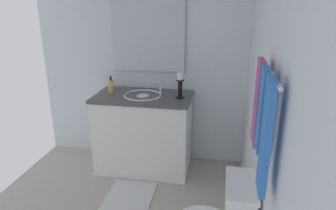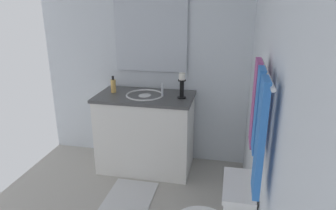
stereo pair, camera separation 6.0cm
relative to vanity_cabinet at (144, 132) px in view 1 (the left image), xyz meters
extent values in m
cube|color=silver|center=(1.21, 1.10, 0.80)|extent=(3.08, 0.04, 2.45)
cube|color=silver|center=(-0.32, -0.09, 0.80)|extent=(0.04, 2.37, 2.45)
cube|color=white|center=(0.00, 0.00, -0.02)|extent=(0.55, 0.99, 0.82)
cube|color=#4C4C4C|center=(0.00, 0.00, 0.41)|extent=(0.58, 1.02, 0.03)
sphere|color=black|center=(-0.10, -0.51, 0.02)|extent=(0.02, 0.02, 0.02)
sphere|color=black|center=(0.10, -0.51, 0.02)|extent=(0.02, 0.02, 0.02)
ellipsoid|color=white|center=(0.00, 0.00, 0.37)|extent=(0.38, 0.30, 0.11)
torus|color=white|center=(0.00, 0.00, 0.43)|extent=(0.40, 0.40, 0.02)
cylinder|color=silver|center=(0.00, 0.19, 0.49)|extent=(0.02, 0.02, 0.14)
cube|color=silver|center=(-0.28, 0.00, 1.06)|extent=(0.02, 0.80, 0.88)
cylinder|color=black|center=(0.01, 0.40, 0.43)|extent=(0.09, 0.09, 0.01)
cylinder|color=black|center=(0.01, 0.40, 0.51)|extent=(0.04, 0.04, 0.18)
cylinder|color=black|center=(0.01, 0.40, 0.61)|extent=(0.08, 0.08, 0.01)
cylinder|color=white|center=(0.01, 0.40, 0.65)|extent=(0.06, 0.06, 0.07)
cylinder|color=#E5B259|center=(-0.04, -0.36, 0.49)|extent=(0.06, 0.06, 0.14)
cylinder|color=black|center=(-0.04, -0.36, 0.58)|extent=(0.02, 0.02, 0.04)
cube|color=white|center=(1.33, 0.97, 0.13)|extent=(0.36, 0.17, 0.32)
cube|color=white|center=(1.33, 0.97, 0.31)|extent=(0.38, 0.19, 0.03)
cylinder|color=silver|center=(1.51, 1.04, 1.06)|extent=(0.62, 0.02, 0.02)
cube|color=#A54C8C|center=(1.31, 1.02, 0.83)|extent=(0.17, 0.03, 0.49)
cube|color=blue|center=(1.51, 1.02, 0.86)|extent=(0.13, 0.03, 0.43)
cube|color=blue|center=(1.72, 1.02, 0.81)|extent=(0.15, 0.03, 0.54)
cube|color=silver|center=(0.62, 0.00, -0.42)|extent=(0.60, 0.44, 0.02)
camera|label=1|loc=(3.02, 0.82, 1.39)|focal=33.28mm
camera|label=2|loc=(3.01, 0.88, 1.39)|focal=33.28mm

